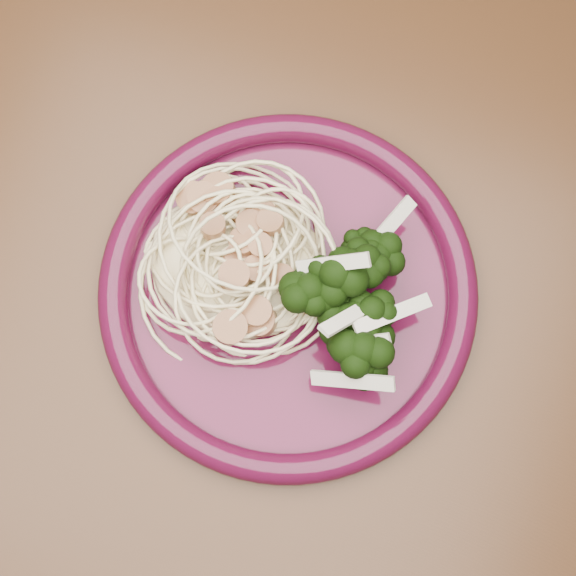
% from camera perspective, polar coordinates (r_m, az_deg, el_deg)
% --- Properties ---
extents(dining_table, '(1.20, 0.80, 0.75)m').
position_cam_1_polar(dining_table, '(0.74, -0.07, 2.29)').
color(dining_table, '#472814').
rests_on(dining_table, ground).
extents(dinner_plate, '(0.34, 0.34, 0.02)m').
position_cam_1_polar(dinner_plate, '(0.62, -0.00, -0.20)').
color(dinner_plate, '#470D26').
rests_on(dinner_plate, dining_table).
extents(spaghetti_pile, '(0.16, 0.14, 0.03)m').
position_cam_1_polar(spaghetti_pile, '(0.61, -3.70, 2.07)').
color(spaghetti_pile, beige).
rests_on(spaghetti_pile, dinner_plate).
extents(scallop_cluster, '(0.15, 0.15, 0.04)m').
position_cam_1_polar(scallop_cluster, '(0.58, -3.93, 3.05)').
color(scallop_cluster, '#A26C43').
rests_on(scallop_cluster, spaghetti_pile).
extents(broccoli_pile, '(0.11, 0.15, 0.05)m').
position_cam_1_polar(broccoli_pile, '(0.60, 4.67, -2.32)').
color(broccoli_pile, black).
rests_on(broccoli_pile, dinner_plate).
extents(onion_garnish, '(0.07, 0.10, 0.06)m').
position_cam_1_polar(onion_garnish, '(0.57, 4.91, -1.72)').
color(onion_garnish, beige).
rests_on(onion_garnish, broccoli_pile).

